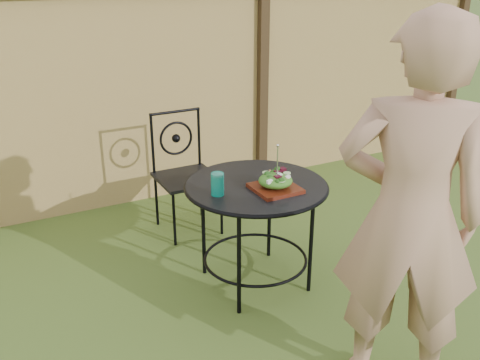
{
  "coord_description": "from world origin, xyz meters",
  "views": [
    {
      "loc": [
        -1.25,
        -2.24,
        2.02
      ],
      "look_at": [
        0.21,
        0.54,
        0.75
      ],
      "focal_mm": 40.0,
      "sensor_mm": 36.0,
      "label": 1
    }
  ],
  "objects_px": {
    "patio_table": "(256,204)",
    "salad_plate": "(275,188)",
    "patio_chair": "(184,170)",
    "diner": "(409,218)"
  },
  "relations": [
    {
      "from": "patio_chair",
      "to": "diner",
      "type": "xyz_separation_m",
      "value": [
        0.26,
        -2.13,
        0.44
      ]
    },
    {
      "from": "patio_table",
      "to": "diner",
      "type": "xyz_separation_m",
      "value": [
        0.16,
        -1.14,
        0.36
      ]
    },
    {
      "from": "patio_table",
      "to": "salad_plate",
      "type": "distance_m",
      "value": 0.21
    },
    {
      "from": "salad_plate",
      "to": "patio_chair",
      "type": "bearing_deg",
      "value": 97.62
    },
    {
      "from": "patio_table",
      "to": "diner",
      "type": "height_order",
      "value": "diner"
    },
    {
      "from": "patio_chair",
      "to": "salad_plate",
      "type": "relative_size",
      "value": 3.52
    },
    {
      "from": "patio_chair",
      "to": "salad_plate",
      "type": "bearing_deg",
      "value": -82.38
    },
    {
      "from": "patio_table",
      "to": "patio_chair",
      "type": "xyz_separation_m",
      "value": [
        -0.1,
        0.99,
        -0.08
      ]
    },
    {
      "from": "patio_table",
      "to": "patio_chair",
      "type": "height_order",
      "value": "patio_chair"
    },
    {
      "from": "salad_plate",
      "to": "diner",
      "type": "bearing_deg",
      "value": -83.7
    }
  ]
}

